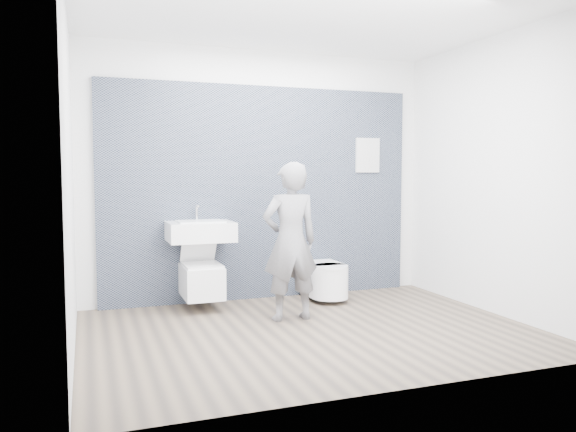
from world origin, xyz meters
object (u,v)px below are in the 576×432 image
object	(u,v)px
toilet_square	(201,279)
visitor	(290,242)
washbasin	(200,231)
toilet_rounded	(325,280)

from	to	relation	value
toilet_square	visitor	world-z (taller)	visitor
washbasin	toilet_square	world-z (taller)	washbasin
toilet_rounded	visitor	distance (m)	1.08
washbasin	toilet_rounded	bearing A→B (deg)	-3.74
washbasin	toilet_rounded	distance (m)	1.51
toilet_square	toilet_rounded	world-z (taller)	toilet_square
visitor	toilet_square	bearing A→B (deg)	-45.57
toilet_square	visitor	distance (m)	1.12
washbasin	visitor	distance (m)	1.05
washbasin	toilet_square	distance (m)	0.50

